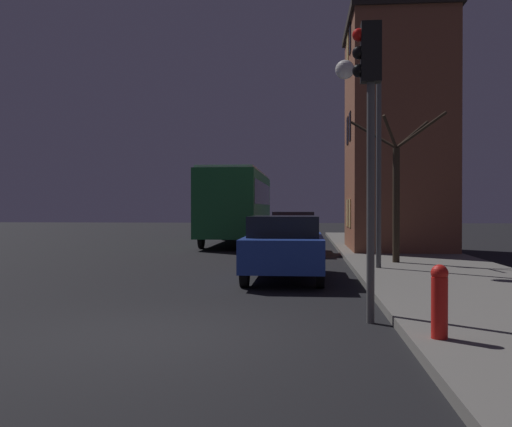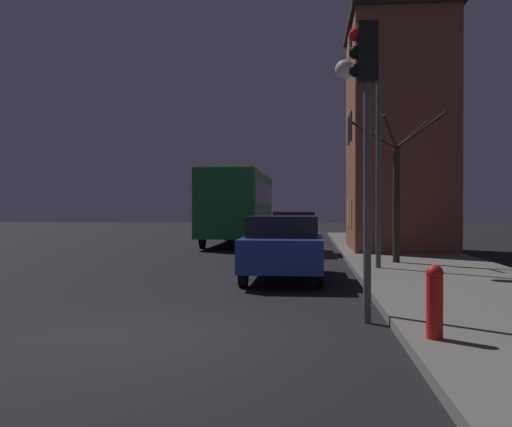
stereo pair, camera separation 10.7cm
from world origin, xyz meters
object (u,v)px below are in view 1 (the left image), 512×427
Objects in this scene: bare_tree at (397,189)px; fire_hydrant at (439,300)px; car_near_lane at (284,246)px; traffic_light at (369,108)px; streetlamp at (360,111)px; bus at (237,201)px; car_mid_lane at (294,232)px.

bare_tree is 4.78× the size of fire_hydrant.
bare_tree reaches higher than car_near_lane.
traffic_light is at bearing 113.03° from fire_hydrant.
traffic_light reaches higher than car_near_lane.
traffic_light is at bearing -94.19° from streetlamp.
streetlamp is 6.15× the size of fire_hydrant.
bare_tree is 10.14m from fire_hydrant.
traffic_light is 5.84m from car_near_lane.
car_near_lane is 4.82× the size of fire_hydrant.
bus is (-4.28, 18.92, -1.16)m from traffic_light.
bare_tree is at bearing -60.44° from bus.
bus is 21.17m from fire_hydrant.
traffic_light is at bearing -77.24° from bus.
car_near_lane is at bearing -78.45° from bus.
fire_hydrant is (2.09, -14.82, -0.22)m from car_mid_lane.
fire_hydrant is (4.97, -20.52, -1.47)m from bus.
streetlamp reaches higher than traffic_light.
bare_tree reaches higher than bus.
car_near_lane is at bearing 105.96° from traffic_light.
fire_hydrant is at bearing -66.97° from traffic_light.
bus reaches higher than fire_hydrant.
bus is 2.34× the size of car_near_lane.
traffic_light is 5.01× the size of fire_hydrant.
car_mid_lane is (0.05, 8.10, 0.01)m from car_near_lane.
bus is at bearing 119.56° from bare_tree.
bare_tree is 5.97m from car_mid_lane.
car_near_lane is 1.06× the size of car_mid_lane.
bare_tree is at bearing 84.07° from fire_hydrant.
fire_hydrant is (0.68, -1.61, -2.62)m from traffic_light.
car_near_lane is 8.10m from car_mid_lane.
bare_tree is (1.22, 1.60, -2.05)m from streetlamp.
streetlamp is 9.14m from fire_hydrant.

